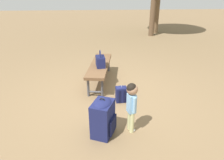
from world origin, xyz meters
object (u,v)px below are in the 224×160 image
child_standing (132,101)px  backpack_small (121,93)px  park_bench (100,66)px  backpack_large (103,117)px  handbag (100,61)px

child_standing → backpack_small: bearing=-178.0°
park_bench → backpack_small: park_bench is taller
child_standing → backpack_large: bearing=-84.9°
park_bench → backpack_small: bearing=22.2°
backpack_large → park_bench: bearing=179.8°
park_bench → backpack_large: (1.85, -0.01, -0.09)m
backpack_large → handbag: bearing=179.3°
handbag → child_standing: 1.70m
child_standing → backpack_small: size_ratio=2.32×
park_bench → handbag: bearing=5.2°
backpack_large → backpack_small: 1.01m
handbag → backpack_small: size_ratio=1.07×
child_standing → park_bench: bearing=-167.2°
backpack_large → backpack_small: size_ratio=1.78×
handbag → backpack_small: (0.77, 0.37, -0.40)m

